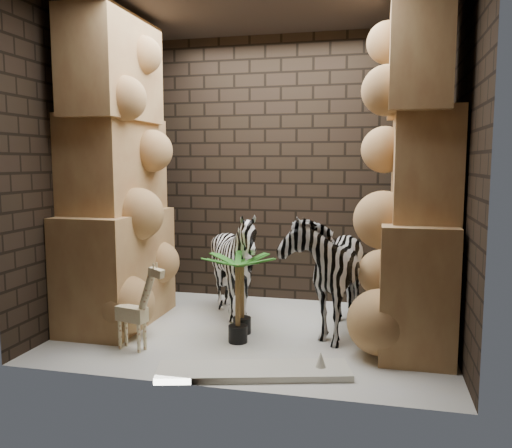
% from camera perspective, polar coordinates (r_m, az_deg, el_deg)
% --- Properties ---
extents(floor, '(3.50, 3.50, 0.00)m').
position_cam_1_polar(floor, '(5.01, -0.11, -11.71)').
color(floor, beige).
rests_on(floor, ground).
extents(ceiling, '(3.50, 3.50, 0.00)m').
position_cam_1_polar(ceiling, '(4.95, -0.12, 23.35)').
color(ceiling, '#302824').
rests_on(ceiling, ground).
extents(wall_back, '(3.50, 0.00, 3.50)m').
position_cam_1_polar(wall_back, '(5.97, 2.69, 5.94)').
color(wall_back, black).
rests_on(wall_back, ground).
extents(wall_front, '(3.50, 0.00, 3.50)m').
position_cam_1_polar(wall_front, '(3.54, -4.84, 5.31)').
color(wall_front, black).
rests_on(wall_front, ground).
extents(wall_left, '(0.00, 3.00, 3.00)m').
position_cam_1_polar(wall_left, '(5.43, -18.47, 5.51)').
color(wall_left, black).
rests_on(wall_left, ground).
extents(wall_right, '(0.00, 3.00, 3.00)m').
position_cam_1_polar(wall_right, '(4.66, 21.39, 5.23)').
color(wall_right, black).
rests_on(wall_right, ground).
extents(rock_pillar_left, '(0.68, 1.30, 3.00)m').
position_cam_1_polar(rock_pillar_left, '(5.25, -15.21, 5.58)').
color(rock_pillar_left, tan).
rests_on(rock_pillar_left, floor).
extents(rock_pillar_right, '(0.58, 1.25, 3.00)m').
position_cam_1_polar(rock_pillar_right, '(4.63, 17.32, 5.38)').
color(rock_pillar_right, tan).
rests_on(rock_pillar_right, floor).
extents(zebra_right, '(0.73, 1.20, 1.35)m').
position_cam_1_polar(zebra_right, '(4.92, 7.81, -3.96)').
color(zebra_right, white).
rests_on(zebra_right, floor).
extents(zebra_left, '(1.10, 1.27, 1.01)m').
position_cam_1_polar(zebra_left, '(5.27, -2.30, -5.08)').
color(zebra_left, white).
rests_on(zebra_left, floor).
extents(giraffe_toy, '(0.43, 0.23, 0.79)m').
position_cam_1_polar(giraffe_toy, '(4.58, -13.47, -8.51)').
color(giraffe_toy, beige).
rests_on(giraffe_toy, floor).
extents(palm_front, '(0.36, 0.36, 0.75)m').
position_cam_1_polar(palm_front, '(4.87, -1.56, -7.67)').
color(palm_front, '#216A1A').
rests_on(palm_front, floor).
extents(palm_back, '(0.36, 0.36, 0.80)m').
position_cam_1_polar(palm_back, '(4.63, -2.01, -8.13)').
color(palm_back, '#216A1A').
rests_on(palm_back, floor).
extents(surfboard, '(1.49, 0.72, 0.05)m').
position_cam_1_polar(surfboard, '(4.08, -0.26, -15.78)').
color(surfboard, silver).
rests_on(surfboard, floor).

